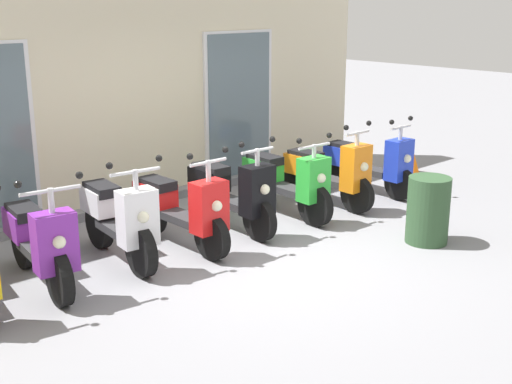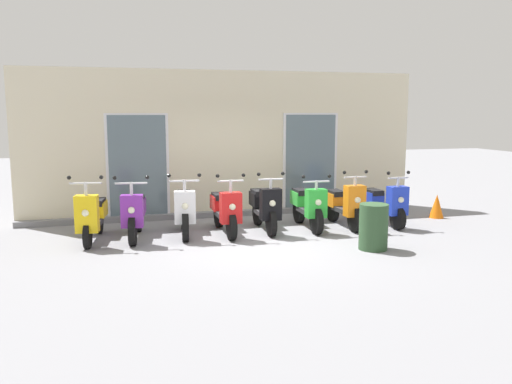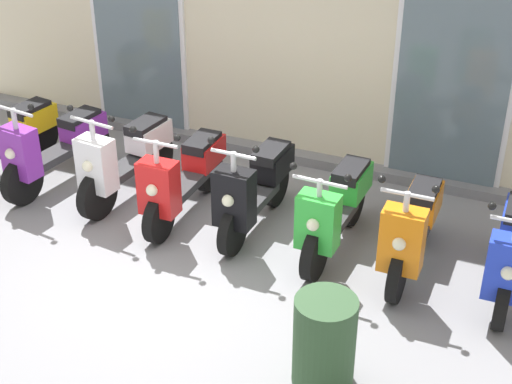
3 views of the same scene
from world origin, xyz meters
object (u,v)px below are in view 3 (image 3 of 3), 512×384
scooter_green (336,209)px  scooter_red (184,177)px  scooter_black (255,188)px  scooter_orange (412,228)px  trash_bin (324,342)px  scooter_white (125,159)px  scooter_yellow (1,135)px  scooter_purple (55,147)px

scooter_green → scooter_red: bearing=179.6°
scooter_black → scooter_orange: size_ratio=1.00×
scooter_red → trash_bin: bearing=-39.8°
scooter_white → scooter_orange: bearing=-2.3°
scooter_black → scooter_red: bearing=-177.4°
scooter_black → scooter_orange: bearing=-3.2°
scooter_red → scooter_white: bearing=174.6°
scooter_yellow → trash_bin: 4.99m
scooter_red → trash_bin: 2.86m
trash_bin → scooter_red: bearing=140.2°
scooter_yellow → scooter_black: (3.24, 0.00, 0.00)m
scooter_green → scooter_orange: bearing=-3.3°
scooter_purple → scooter_black: size_ratio=1.05×
scooter_white → scooter_green: (2.46, -0.08, -0.02)m
scooter_green → scooter_purple: bearing=179.0°
scooter_white → trash_bin: 3.52m
scooter_black → trash_bin: 2.33m
scooter_orange → scooter_black: bearing=176.8°
scooter_purple → scooter_yellow: bearing=-178.7°
scooter_orange → scooter_red: bearing=178.7°
scooter_black → scooter_white: bearing=178.7°
scooter_white → scooter_green: scooter_white is taller
scooter_white → scooter_orange: 3.23m
scooter_black → scooter_orange: (1.66, -0.09, -0.02)m
scooter_purple → scooter_white: bearing=1.5°
scooter_white → scooter_red: 0.77m
scooter_white → scooter_orange: scooter_white is taller
scooter_purple → scooter_green: (3.37, -0.06, 0.00)m
scooter_purple → scooter_black: (2.49, -0.01, 0.02)m
scooter_black → scooter_green: size_ratio=0.97×
scooter_red → scooter_black: 0.80m
scooter_purple → trash_bin: (3.88, -1.88, -0.07)m
scooter_red → scooter_yellow: bearing=179.3°
scooter_red → scooter_orange: (2.47, -0.06, 0.01)m
scooter_yellow → scooter_green: scooter_yellow is taller
scooter_orange → scooter_yellow: bearing=179.0°
scooter_red → scooter_purple: bearing=178.4°
scooter_purple → scooter_green: 3.37m
scooter_yellow → scooter_orange: size_ratio=1.01×
scooter_white → scooter_black: bearing=-1.3°
scooter_red → trash_bin: scooter_red is taller
scooter_white → scooter_green: bearing=-1.9°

